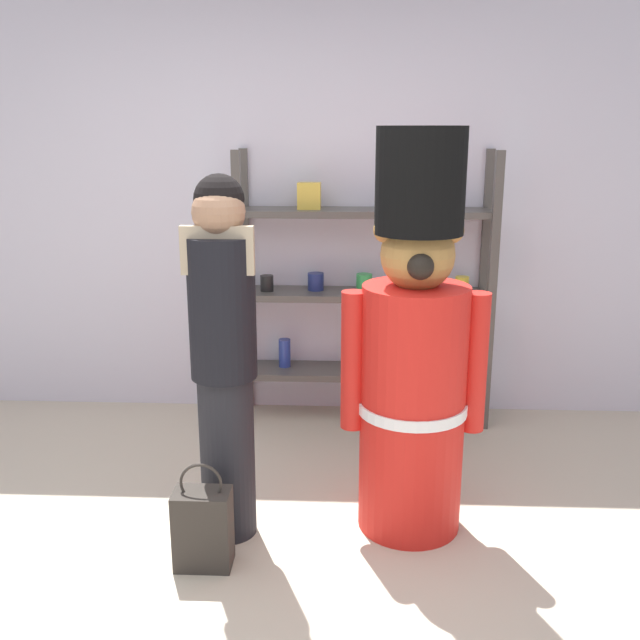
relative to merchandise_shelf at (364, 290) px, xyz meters
The scene contains 6 objects.
ground_plane 2.19m from the merchandise_shelf, 102.47° to the right, with size 6.40×6.40×0.00m, color beige.
back_wall 0.67m from the merchandise_shelf, 153.40° to the left, with size 6.40×0.12×2.60m, color silver.
merchandise_shelf is the anchor object (origin of this frame).
teddy_bear_guard 1.30m from the merchandise_shelf, 81.10° to the right, with size 0.65×0.49×1.81m.
person_shopper 1.52m from the merchandise_shelf, 114.30° to the right, with size 0.30×0.29×1.62m.
shopping_bag 1.91m from the merchandise_shelf, 112.64° to the right, with size 0.24×0.15×0.47m.
Camera 1 is at (0.36, -2.29, 1.80)m, focal length 39.90 mm.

